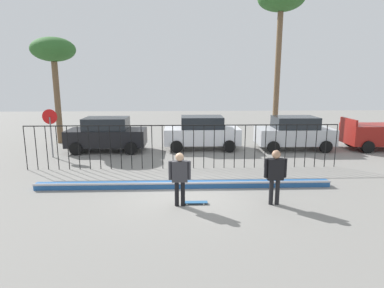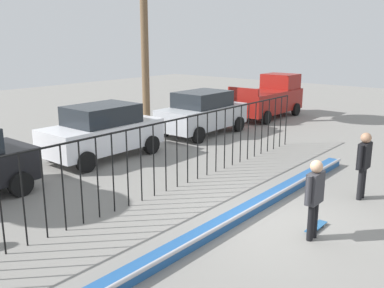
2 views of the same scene
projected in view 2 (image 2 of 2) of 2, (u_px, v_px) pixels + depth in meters
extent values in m
plane|color=gray|center=(277.00, 225.00, 9.83)|extent=(60.00, 60.00, 0.00)
cube|color=#235699|center=(245.00, 211.00, 10.34)|extent=(11.00, 0.36, 0.22)
cylinder|color=#B2B2B7|center=(252.00, 209.00, 10.20)|extent=(11.00, 0.09, 0.09)
cylinder|color=black|center=(1.00, 207.00, 8.27)|extent=(0.04, 0.04, 2.00)
cylinder|color=black|center=(23.00, 200.00, 8.62)|extent=(0.04, 0.04, 2.00)
cylinder|color=black|center=(44.00, 194.00, 8.97)|extent=(0.04, 0.04, 2.00)
cylinder|color=black|center=(63.00, 188.00, 9.31)|extent=(0.04, 0.04, 2.00)
cylinder|color=black|center=(81.00, 183.00, 9.66)|extent=(0.04, 0.04, 2.00)
cylinder|color=black|center=(97.00, 178.00, 10.01)|extent=(0.04, 0.04, 2.00)
cylinder|color=black|center=(113.00, 173.00, 10.36)|extent=(0.04, 0.04, 2.00)
cylinder|color=black|center=(127.00, 168.00, 10.71)|extent=(0.04, 0.04, 2.00)
cylinder|color=black|center=(141.00, 164.00, 11.06)|extent=(0.04, 0.04, 2.00)
cylinder|color=black|center=(154.00, 160.00, 11.40)|extent=(0.04, 0.04, 2.00)
cylinder|color=black|center=(166.00, 157.00, 11.75)|extent=(0.04, 0.04, 2.00)
cylinder|color=black|center=(177.00, 153.00, 12.10)|extent=(0.04, 0.04, 2.00)
cylinder|color=black|center=(188.00, 150.00, 12.45)|extent=(0.04, 0.04, 2.00)
cylinder|color=black|center=(198.00, 147.00, 12.80)|extent=(0.04, 0.04, 2.00)
cylinder|color=black|center=(207.00, 144.00, 13.15)|extent=(0.04, 0.04, 2.00)
cylinder|color=black|center=(216.00, 141.00, 13.50)|extent=(0.04, 0.04, 2.00)
cylinder|color=black|center=(225.00, 139.00, 13.84)|extent=(0.04, 0.04, 2.00)
cylinder|color=black|center=(233.00, 136.00, 14.19)|extent=(0.04, 0.04, 2.00)
cylinder|color=black|center=(241.00, 134.00, 14.54)|extent=(0.04, 0.04, 2.00)
cylinder|color=black|center=(248.00, 132.00, 14.89)|extent=(0.04, 0.04, 2.00)
cylinder|color=black|center=(255.00, 130.00, 15.24)|extent=(0.04, 0.04, 2.00)
cylinder|color=black|center=(262.00, 128.00, 15.59)|extent=(0.04, 0.04, 2.00)
cylinder|color=black|center=(268.00, 126.00, 15.93)|extent=(0.04, 0.04, 2.00)
cylinder|color=black|center=(275.00, 124.00, 16.28)|extent=(0.04, 0.04, 2.00)
cylinder|color=black|center=(281.00, 122.00, 16.63)|extent=(0.04, 0.04, 2.00)
cylinder|color=black|center=(286.00, 120.00, 16.98)|extent=(0.04, 0.04, 2.00)
cube|color=black|center=(165.00, 122.00, 11.52)|extent=(14.00, 0.04, 0.04)
cylinder|color=black|center=(311.00, 223.00, 8.99)|extent=(0.14, 0.14, 0.81)
cylinder|color=black|center=(315.00, 220.00, 9.14)|extent=(0.14, 0.14, 0.81)
cube|color=#333338|center=(315.00, 188.00, 8.88)|extent=(0.49, 0.21, 0.67)
sphere|color=tan|center=(317.00, 166.00, 8.77)|extent=(0.26, 0.26, 0.26)
cylinder|color=#333338|center=(309.00, 190.00, 8.65)|extent=(0.11, 0.11, 0.60)
cylinder|color=#333338|center=(321.00, 183.00, 9.10)|extent=(0.11, 0.11, 0.60)
cube|color=#26598C|center=(316.00, 227.00, 9.59)|extent=(0.80, 0.20, 0.02)
cylinder|color=silver|center=(318.00, 223.00, 9.85)|extent=(0.05, 0.03, 0.05)
cylinder|color=silver|center=(324.00, 225.00, 9.76)|extent=(0.05, 0.03, 0.05)
cylinder|color=silver|center=(308.00, 231.00, 9.45)|extent=(0.05, 0.03, 0.05)
cylinder|color=silver|center=(314.00, 233.00, 9.35)|extent=(0.05, 0.03, 0.05)
cylinder|color=black|center=(360.00, 185.00, 11.27)|extent=(0.14, 0.14, 0.84)
cylinder|color=black|center=(363.00, 183.00, 11.42)|extent=(0.14, 0.14, 0.84)
cube|color=black|center=(364.00, 156.00, 11.16)|extent=(0.51, 0.22, 0.69)
sphere|color=#A87A5B|center=(366.00, 138.00, 11.04)|extent=(0.27, 0.27, 0.27)
cylinder|color=black|center=(360.00, 157.00, 10.92)|extent=(0.11, 0.11, 0.62)
cylinder|color=black|center=(368.00, 152.00, 11.38)|extent=(0.11, 0.11, 0.62)
cylinder|color=black|center=(21.00, 184.00, 11.55)|extent=(0.68, 0.22, 0.68)
cube|color=silver|center=(103.00, 136.00, 15.18)|extent=(4.30, 1.90, 0.90)
cube|color=#1E2328|center=(102.00, 114.00, 14.99)|extent=(2.37, 1.71, 0.66)
cylinder|color=black|center=(117.00, 137.00, 16.97)|extent=(0.68, 0.22, 0.68)
cylinder|color=black|center=(151.00, 145.00, 15.79)|extent=(0.68, 0.22, 0.68)
cylinder|color=black|center=(52.00, 152.00, 14.78)|extent=(0.68, 0.22, 0.68)
cylinder|color=black|center=(86.00, 162.00, 13.61)|extent=(0.68, 0.22, 0.68)
cube|color=#B7BABF|center=(202.00, 116.00, 18.94)|extent=(4.30, 1.90, 0.90)
cube|color=#1E2328|center=(203.00, 99.00, 18.75)|extent=(2.37, 1.71, 0.66)
cylinder|color=black|center=(206.00, 119.00, 20.72)|extent=(0.68, 0.22, 0.68)
cylinder|color=black|center=(238.00, 124.00, 19.55)|extent=(0.68, 0.22, 0.68)
cylinder|color=black|center=(164.00, 129.00, 18.54)|extent=(0.68, 0.22, 0.68)
cylinder|color=black|center=(198.00, 135.00, 17.36)|extent=(0.68, 0.22, 0.68)
cube|color=maroon|center=(266.00, 101.00, 22.81)|extent=(4.70, 1.90, 1.10)
cube|color=maroon|center=(280.00, 81.00, 23.67)|extent=(1.50, 1.75, 0.80)
cube|color=maroon|center=(243.00, 92.00, 20.93)|extent=(0.12, 1.75, 0.36)
cylinder|color=black|center=(266.00, 106.00, 24.73)|extent=(0.68, 0.22, 0.68)
cylinder|color=black|center=(296.00, 109.00, 23.55)|extent=(0.68, 0.22, 0.68)
cylinder|color=black|center=(235.00, 113.00, 22.34)|extent=(0.68, 0.22, 0.68)
cylinder|color=black|center=(266.00, 118.00, 21.17)|extent=(0.68, 0.22, 0.68)
cylinder|color=brown|center=(145.00, 40.00, 20.12)|extent=(0.36, 0.36, 8.17)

